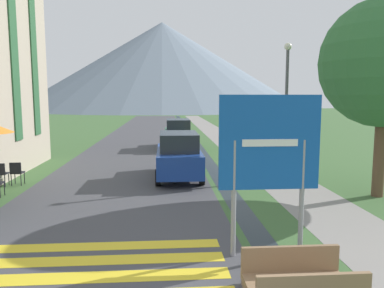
# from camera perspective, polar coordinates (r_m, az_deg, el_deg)

# --- Properties ---
(ground_plane) EXTENTS (160.00, 160.00, 0.00)m
(ground_plane) POSITION_cam_1_polar(r_m,az_deg,el_deg) (23.76, -1.89, -0.53)
(ground_plane) COLOR #3D6033
(road) EXTENTS (6.40, 60.00, 0.01)m
(road) POSITION_cam_1_polar(r_m,az_deg,el_deg) (33.71, -6.82, 1.71)
(road) COLOR #424247
(road) RESTS_ON ground_plane
(footpath) EXTENTS (2.20, 60.00, 0.01)m
(footpath) POSITION_cam_1_polar(r_m,az_deg,el_deg) (33.98, 3.51, 1.79)
(footpath) COLOR gray
(footpath) RESTS_ON ground_plane
(drainage_channel) EXTENTS (0.60, 60.00, 0.00)m
(drainage_channel) POSITION_cam_1_polar(r_m,az_deg,el_deg) (33.74, -0.53, 1.77)
(drainage_channel) COLOR black
(drainage_channel) RESTS_ON ground_plane
(crosswalk_marking) EXTENTS (5.44, 2.54, 0.01)m
(crosswalk_marking) POSITION_cam_1_polar(r_m,az_deg,el_deg) (7.62, -16.48, -17.77)
(crosswalk_marking) COLOR yellow
(crosswalk_marking) RESTS_ON ground_plane
(mountain_distant) EXTENTS (76.21, 76.21, 23.05)m
(mountain_distant) POSITION_cam_1_polar(r_m,az_deg,el_deg) (103.83, -4.53, 11.76)
(mountain_distant) COLOR slate
(mountain_distant) RESTS_ON ground_plane
(road_sign) EXTENTS (2.00, 0.11, 3.23)m
(road_sign) POSITION_cam_1_polar(r_m,az_deg,el_deg) (7.48, 11.70, -1.49)
(road_sign) COLOR gray
(road_sign) RESTS_ON ground_plane
(footbridge) EXTENTS (1.70, 1.10, 0.65)m
(footbridge) POSITION_cam_1_polar(r_m,az_deg,el_deg) (6.57, 16.20, -19.84)
(footbridge) COLOR #846647
(footbridge) RESTS_ON ground_plane
(parked_car_near) EXTENTS (1.78, 3.99, 1.82)m
(parked_car_near) POSITION_cam_1_polar(r_m,az_deg,el_deg) (14.64, -2.05, -1.77)
(parked_car_near) COLOR navy
(parked_car_near) RESTS_ON ground_plane
(parked_car_far) EXTENTS (1.74, 4.15, 1.82)m
(parked_car_far) POSITION_cam_1_polar(r_m,az_deg,el_deg) (23.32, -2.15, 1.58)
(parked_car_far) COLOR #28663D
(parked_car_far) RESTS_ON ground_plane
(cafe_chair_far_right) EXTENTS (0.40, 0.40, 0.85)m
(cafe_chair_far_right) POSITION_cam_1_polar(r_m,az_deg,el_deg) (14.97, -25.16, -3.78)
(cafe_chair_far_right) COLOR black
(cafe_chair_far_right) RESTS_ON ground_plane
(cafe_chair_far_left) EXTENTS (0.40, 0.40, 0.85)m
(cafe_chair_far_left) POSITION_cam_1_polar(r_m,az_deg,el_deg) (15.03, -27.15, -3.85)
(cafe_chair_far_left) COLOR black
(cafe_chair_far_left) RESTS_ON ground_plane
(streetlamp) EXTENTS (0.28, 0.28, 5.20)m
(streetlamp) POSITION_cam_1_polar(r_m,az_deg,el_deg) (14.74, 14.19, 6.55)
(streetlamp) COLOR #515156
(streetlamp) RESTS_ON ground_plane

